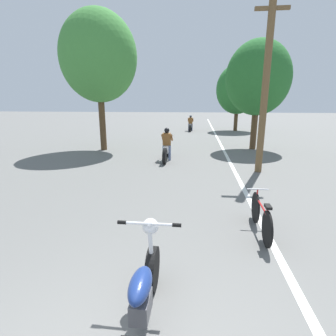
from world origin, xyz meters
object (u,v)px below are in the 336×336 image
(motorcycle_rider_lead, at_px, (167,148))
(roadside_tree_right_far, at_px, (238,89))
(bicycle_parked, at_px, (261,216))
(utility_pole, at_px, (266,84))
(motorcycle_foreground, at_px, (142,296))
(roadside_tree_left, at_px, (98,57))
(roadside_tree_right_near, at_px, (258,78))
(motorcycle_rider_far, at_px, (190,125))

(motorcycle_rider_lead, bearing_deg, roadside_tree_right_far, 69.52)
(bicycle_parked, bearing_deg, utility_pole, 78.29)
(motorcycle_foreground, bearing_deg, utility_pole, 68.64)
(utility_pole, relative_size, roadside_tree_left, 0.88)
(utility_pole, xyz_separation_m, roadside_tree_right_near, (0.75, 4.89, 0.57))
(motorcycle_rider_lead, distance_m, motorcycle_rider_far, 11.75)
(roadside_tree_right_far, height_order, motorcycle_rider_lead, roadside_tree_right_far)
(roadside_tree_left, bearing_deg, bicycle_parked, -53.73)
(motorcycle_rider_far, bearing_deg, motorcycle_rider_lead, -93.43)
(motorcycle_rider_lead, distance_m, bicycle_parked, 6.88)
(motorcycle_foreground, relative_size, motorcycle_rider_far, 1.04)
(roadside_tree_right_near, distance_m, motorcycle_foreground, 13.09)
(motorcycle_rider_far, bearing_deg, roadside_tree_right_near, -66.60)
(roadside_tree_left, distance_m, motorcycle_foreground, 12.56)
(roadside_tree_right_near, relative_size, motorcycle_rider_lead, 2.52)
(utility_pole, height_order, roadside_tree_left, roadside_tree_left)
(roadside_tree_right_far, distance_m, motorcycle_rider_lead, 13.53)
(roadside_tree_right_near, xyz_separation_m, bicycle_parked, (-1.74, -9.69, -3.31))
(utility_pole, height_order, motorcycle_rider_lead, utility_pole)
(utility_pole, bearing_deg, roadside_tree_right_near, 81.33)
(motorcycle_rider_lead, relative_size, motorcycle_rider_far, 1.10)
(roadside_tree_right_far, distance_m, roadside_tree_left, 13.20)
(roadside_tree_right_far, bearing_deg, roadside_tree_left, -128.98)
(roadside_tree_right_near, xyz_separation_m, roadside_tree_left, (-7.99, -1.18, 0.97))
(motorcycle_rider_lead, bearing_deg, motorcycle_foreground, -85.16)
(roadside_tree_left, distance_m, bicycle_parked, 11.40)
(roadside_tree_right_near, distance_m, roadside_tree_left, 8.13)
(motorcycle_foreground, height_order, motorcycle_rider_far, motorcycle_rider_far)
(utility_pole, relative_size, motorcycle_rider_far, 3.00)
(roadside_tree_left, relative_size, motorcycle_foreground, 3.29)
(bicycle_parked, bearing_deg, motorcycle_rider_far, 95.98)
(utility_pole, distance_m, motorcycle_foreground, 8.26)
(utility_pole, relative_size, roadside_tree_right_far, 1.08)
(roadside_tree_left, height_order, motorcycle_rider_lead, roadside_tree_left)
(bicycle_parked, bearing_deg, motorcycle_rider_lead, 112.21)
(roadside_tree_left, relative_size, motorcycle_rider_lead, 3.09)
(roadside_tree_right_far, bearing_deg, motorcycle_rider_lead, -110.48)
(roadside_tree_right_near, height_order, roadside_tree_left, roadside_tree_left)
(roadside_tree_right_near, distance_m, roadside_tree_right_far, 9.05)
(roadside_tree_right_far, xyz_separation_m, motorcycle_rider_far, (-3.92, -0.64, -2.98))
(utility_pole, height_order, motorcycle_foreground, utility_pole)
(utility_pole, bearing_deg, roadside_tree_left, 152.86)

